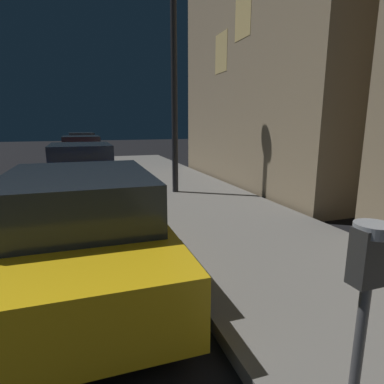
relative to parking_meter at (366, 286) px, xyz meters
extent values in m
cylinder|color=#59595B|center=(0.00, 0.00, -0.51)|extent=(0.06, 0.06, 1.05)
cube|color=#333333|center=(0.00, 0.00, 0.16)|extent=(0.19, 0.11, 0.30)
cylinder|color=#999EA5|center=(0.00, 0.00, 0.30)|extent=(0.19, 0.19, 0.06)
cube|color=black|center=(-0.06, 0.00, 0.20)|extent=(0.01, 0.08, 0.11)
cube|color=gold|center=(-1.41, 2.93, -0.62)|extent=(1.91, 4.13, 0.64)
cube|color=#1E2328|center=(-1.41, 2.87, -0.04)|extent=(1.67, 2.26, 0.56)
cylinder|color=black|center=(-2.34, 4.22, -0.86)|extent=(0.23, 0.66, 0.66)
cylinder|color=black|center=(-0.45, 4.19, -0.86)|extent=(0.23, 0.66, 0.66)
cylinder|color=black|center=(-0.48, 1.65, -0.86)|extent=(0.23, 0.66, 0.66)
cube|color=navy|center=(-1.41, 8.58, -0.62)|extent=(1.96, 4.59, 0.64)
cube|color=#1E2328|center=(-1.41, 8.61, -0.04)|extent=(1.69, 2.23, 0.56)
cylinder|color=black|center=(-2.38, 9.98, -0.86)|extent=(0.23, 0.66, 0.66)
cylinder|color=black|center=(-0.48, 10.01, -0.86)|extent=(0.23, 0.66, 0.66)
cylinder|color=black|center=(-2.34, 7.15, -0.86)|extent=(0.23, 0.66, 0.66)
cylinder|color=black|center=(-0.43, 7.18, -0.86)|extent=(0.23, 0.66, 0.66)
cube|color=maroon|center=(-1.41, 15.06, -0.62)|extent=(1.96, 4.23, 0.64)
cube|color=#1E2328|center=(-1.41, 14.96, -0.04)|extent=(1.69, 2.02, 0.56)
cylinder|color=black|center=(-2.38, 16.35, -0.86)|extent=(0.23, 0.66, 0.66)
cylinder|color=black|center=(-0.48, 16.38, -0.86)|extent=(0.23, 0.66, 0.66)
cylinder|color=black|center=(-2.33, 13.75, -0.86)|extent=(0.23, 0.66, 0.66)
cylinder|color=black|center=(-0.43, 13.78, -0.86)|extent=(0.23, 0.66, 0.66)
cube|color=#B7B7BF|center=(-1.41, 21.44, -0.62)|extent=(1.95, 4.12, 0.64)
cube|color=#1E2328|center=(-1.41, 21.41, -0.04)|extent=(1.64, 2.24, 0.56)
cylinder|color=black|center=(-2.35, 22.63, -0.86)|extent=(0.26, 0.67, 0.66)
cylinder|color=black|center=(-0.60, 22.73, -0.86)|extent=(0.26, 0.67, 0.66)
cylinder|color=black|center=(-2.21, 20.14, -0.86)|extent=(0.26, 0.67, 0.66)
cylinder|color=black|center=(-0.46, 20.24, -0.86)|extent=(0.26, 0.67, 0.66)
cylinder|color=black|center=(1.02, 7.17, 1.56)|extent=(0.16, 0.16, 5.19)
cube|color=#F2D17F|center=(3.06, 8.76, 3.02)|extent=(0.06, 0.90, 1.20)
cube|color=#F2D17F|center=(3.06, 7.35, 3.71)|extent=(0.06, 0.90, 1.20)
camera|label=1|loc=(-1.32, -1.10, 0.81)|focal=29.49mm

